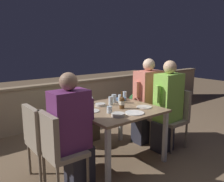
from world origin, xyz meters
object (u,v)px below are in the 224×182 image
Objects in this scene: person_green_blouse at (167,106)px; beer_bottle at (122,102)px; chair_right_near at (175,113)px; chair_right_far at (154,107)px; person_purple_stripe at (73,131)px; chair_left_near at (57,145)px; person_coral_top at (147,101)px; potted_plant at (137,105)px; chair_left_far at (40,136)px.

beer_bottle is (-0.74, 0.14, 0.14)m from person_green_blouse.
chair_right_near and chair_right_far have the same top height.
person_purple_stripe is 1.45× the size of chair_right_near.
beer_bottle is (0.99, 0.13, 0.28)m from chair_left_near.
chair_right_far is 1.00m from beer_bottle.
person_purple_stripe reaches higher than chair_right_far.
chair_right_far is 0.66× the size of person_coral_top.
chair_right_far is 3.81× the size of beer_bottle.
chair_right_near is 0.66× the size of person_green_blouse.
person_green_blouse is 0.77m from beer_bottle.
potted_plant is at bearing 70.40° from chair_right_far.
beer_bottle is (1.03, -0.23, 0.28)m from chair_left_far.
chair_left_far is at bearing -179.27° from chair_right_far.
chair_right_far is at bearing 12.50° from person_purple_stripe.
beer_bottle is (-0.93, -0.26, 0.28)m from chair_right_far.
chair_left_far is 2.30m from potted_plant.
potted_plant is at bearing 38.18° from beer_bottle.
chair_right_far is (-0.01, 0.40, 0.00)m from chair_right_near.
beer_bottle is (0.80, 0.13, 0.17)m from person_purple_stripe.
chair_right_near is at bearing -102.02° from potted_plant.
potted_plant is (1.16, 0.91, -0.42)m from beer_bottle.
chair_left_far is (-0.04, 0.36, 0.00)m from chair_left_near.
person_coral_top is at bearing 14.00° from person_purple_stripe.
person_purple_stripe is 0.44m from chair_left_far.
person_purple_stripe reaches higher than potted_plant.
chair_left_near is 0.66× the size of person_coral_top.
person_green_blouse reaches higher than person_purple_stripe.
person_coral_top reaches higher than chair_left_near.
person_green_blouse is at bearing -114.68° from chair_right_far.
chair_right_near is 0.47m from person_coral_top.
person_purple_stripe is at bearing -167.50° from chair_right_far.
chair_left_far is 1.09m from beer_bottle.
potted_plant is at bearing 57.07° from person_coral_top.
chair_left_near is 0.22m from person_purple_stripe.
potted_plant is at bearing 77.98° from chair_right_near.
person_purple_stripe is 1.45× the size of chair_left_far.
beer_bottle is at bearing 169.42° from person_green_blouse.
chair_left_near is at bearing -168.73° from chair_right_far.
person_green_blouse is at bearing -111.56° from potted_plant.
potted_plant is at bearing 68.44° from person_green_blouse.
chair_right_far reaches higher than potted_plant.
chair_right_near is (1.93, -0.01, 0.00)m from chair_left_near.
beer_bottle is 0.37× the size of potted_plant.
chair_right_far is at bearing -109.60° from potted_plant.
chair_right_near is 1.00× the size of chair_right_far.
person_coral_top is at bearing 91.36° from person_green_blouse.
person_coral_top reaches higher than potted_plant.
person_coral_top is (1.76, 0.03, 0.14)m from chair_left_far.
beer_bottle reaches higher than chair_left_near.
person_purple_stripe reaches higher than chair_right_near.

